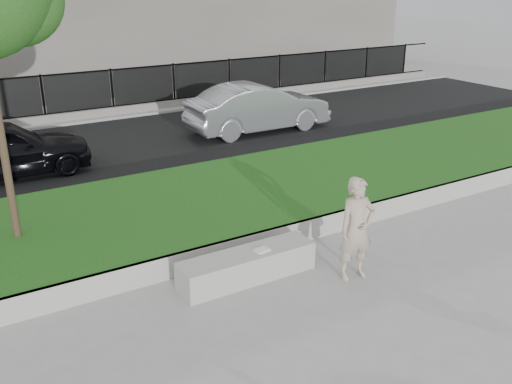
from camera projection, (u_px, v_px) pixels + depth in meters
ground at (264, 288)px, 8.72m from camera, size 90.00×90.00×0.00m
grass_bank at (182, 211)px, 11.04m from camera, size 34.00×4.00×0.40m
grass_kerb at (231, 250)px, 9.48m from camera, size 34.00×0.08×0.40m
street at (99, 150)px, 15.49m from camera, size 34.00×7.00×0.04m
far_pavement at (58, 115)px, 19.07m from camera, size 34.00×3.00×0.12m
iron_fence at (64, 107)px, 18.09m from camera, size 32.00×0.30×1.50m
stone_bench at (247, 266)px, 8.92m from camera, size 2.23×0.56×0.46m
man at (357, 229)px, 8.77m from camera, size 0.65×0.48×1.66m
book at (262, 250)px, 8.89m from camera, size 0.25×0.19×0.03m
car_dark at (2, 149)px, 13.16m from camera, size 3.97×1.63×1.35m
car_silver at (258, 108)px, 17.01m from camera, size 4.36×1.58×1.43m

